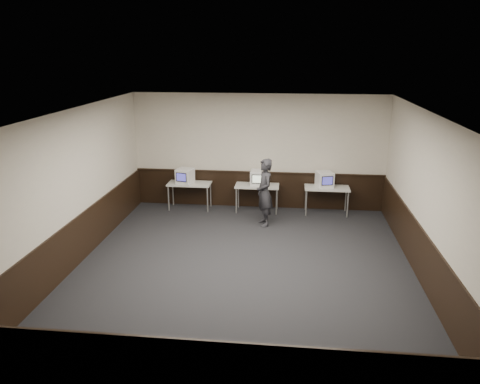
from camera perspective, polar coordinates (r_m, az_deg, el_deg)
name	(u,v)px	position (r m, az deg, el deg)	size (l,w,h in m)	color
floor	(244,268)	(9.79, 0.44, -9.25)	(8.00, 8.00, 0.00)	black
ceiling	(244,112)	(8.85, 0.48, 9.67)	(8.00, 8.00, 0.00)	white
back_wall	(259,152)	(13.05, 2.28, 4.92)	(7.00, 7.00, 0.00)	beige
front_wall	(208,296)	(5.54, -3.92, -12.59)	(7.00, 7.00, 0.00)	beige
left_wall	(74,189)	(10.15, -19.60, 0.40)	(8.00, 8.00, 0.00)	beige
right_wall	(428,200)	(9.51, 21.94, -0.94)	(8.00, 8.00, 0.00)	beige
wainscot_back	(258,190)	(13.31, 2.22, 0.27)	(6.98, 0.04, 1.00)	black
wainscot_front	(210,375)	(6.17, -3.66, -21.42)	(6.98, 0.04, 1.00)	black
wainscot_left	(80,238)	(10.49, -18.91, -5.37)	(0.04, 7.98, 1.00)	black
wainscot_right	(420,254)	(9.88, 21.12, -7.02)	(0.04, 7.98, 1.00)	black
wainscot_rail	(258,172)	(13.15, 2.24, 2.41)	(6.98, 0.06, 0.04)	black
desk_left	(189,185)	(13.16, -6.18, 0.80)	(1.20, 0.60, 0.75)	beige
desk_center	(257,188)	(12.89, 2.10, 0.55)	(1.20, 0.60, 0.75)	beige
desk_right	(327,190)	(12.90, 10.55, 0.27)	(1.20, 0.60, 0.75)	beige
emac_left	(185,176)	(13.07, -6.73, 1.95)	(0.51, 0.53, 0.42)	white
emac_center	(258,178)	(12.83, 2.24, 1.75)	(0.43, 0.46, 0.41)	white
emac_right	(325,179)	(12.85, 10.28, 1.53)	(0.52, 0.54, 0.42)	white
person	(265,192)	(11.82, 3.01, -0.05)	(0.63, 0.41, 1.73)	#26262B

